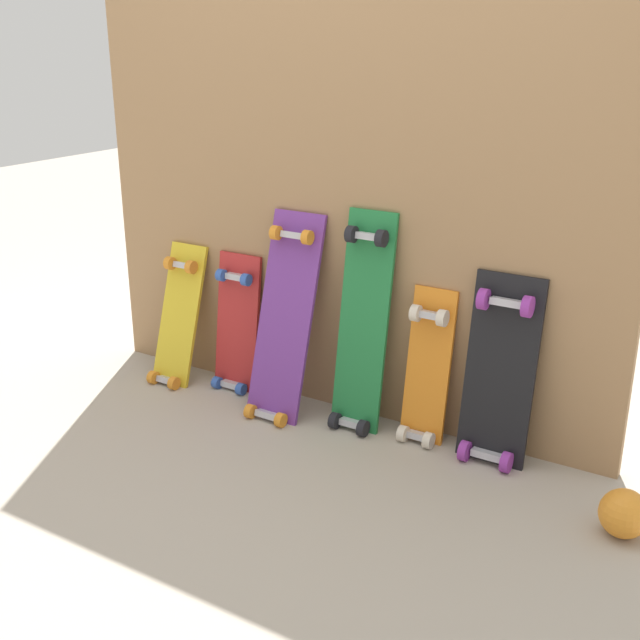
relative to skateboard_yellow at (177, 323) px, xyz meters
The scene contains 9 objects.
ground_plane 0.74m from the skateboard_yellow, ahead, with size 12.00×12.00×0.00m, color #A89E8E.
plywood_wall_panel 0.97m from the skateboard_yellow, 10.99° to the left, with size 2.15×0.04×1.80m, color #99724C.
skateboard_yellow is the anchor object (origin of this frame).
skateboard_red 0.27m from the skateboard_yellow, 13.14° to the left, with size 0.20×0.14×0.63m.
skateboard_purple 0.56m from the skateboard_yellow, ahead, with size 0.22×0.29×0.83m.
skateboard_green 0.86m from the skateboard_yellow, ahead, with size 0.19×0.20×0.87m.
skateboard_orange 1.11m from the skateboard_yellow, ahead, with size 0.16×0.16×0.62m.
skateboard_black 1.37m from the skateboard_yellow, ahead, with size 0.24×0.18×0.71m.
rubber_ball 1.87m from the skateboard_yellow, ahead, with size 0.15×0.15×0.15m, color orange.
Camera 1 is at (1.45, -2.43, 1.40)m, focal length 45.12 mm.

